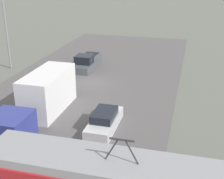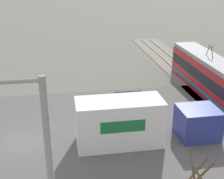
% 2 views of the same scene
% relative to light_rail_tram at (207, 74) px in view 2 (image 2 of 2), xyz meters
% --- Properties ---
extents(ground_plane, '(320.00, 320.00, 0.00)m').
position_rel_light_rail_tram_xyz_m(ground_plane, '(7.58, -17.84, -1.78)').
color(ground_plane, '#60665B').
extents(road_surface, '(18.10, 47.26, 0.08)m').
position_rel_light_rail_tram_xyz_m(road_surface, '(7.58, -17.84, -1.74)').
color(road_surface, '#565454').
rests_on(road_surface, ground).
extents(light_rail_tram, '(12.92, 2.78, 4.64)m').
position_rel_light_rail_tram_xyz_m(light_rail_tram, '(0.00, 0.00, 0.00)').
color(light_rail_tram, '#B21E23').
rests_on(light_rail_tram, ground).
extents(box_truck, '(2.60, 10.33, 3.36)m').
position_rel_light_rail_tram_xyz_m(box_truck, '(8.86, -9.36, -0.16)').
color(box_truck, navy).
rests_on(box_truck, ground).
extents(sedan_car_0, '(1.82, 4.79, 1.43)m').
position_rel_light_rail_tram_xyz_m(sedan_car_0, '(3.37, -8.82, -1.11)').
color(sedan_car_0, silver).
rests_on(sedan_car_0, ground).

